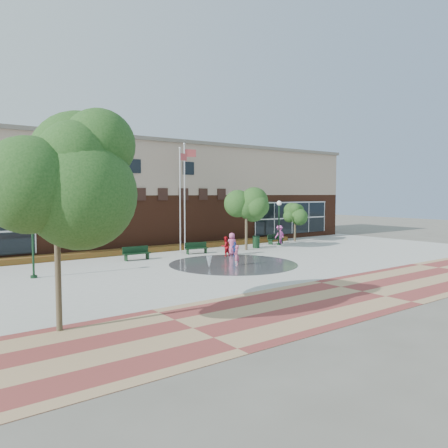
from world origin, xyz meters
TOP-DOWN VIEW (x-y plane):
  - ground at (0.00, 0.00)m, footprint 120.00×120.00m
  - plaza_concrete at (0.00, 4.00)m, footprint 46.00×18.00m
  - paver_band at (0.00, -7.00)m, footprint 46.00×6.00m
  - splash_pad at (0.00, 3.00)m, footprint 8.40×8.40m
  - library_building at (0.00, 17.48)m, footprint 44.40×10.40m
  - flower_bed at (0.00, 11.60)m, footprint 26.00×1.20m
  - flagpole_left at (-0.03, 9.60)m, footprint 0.90×0.42m
  - flagpole_right at (1.14, 10.81)m, footprint 1.05×0.34m
  - lamp_left at (-11.69, 5.78)m, footprint 0.39×0.39m
  - lamp_right at (9.89, 9.02)m, footprint 0.42×0.42m
  - bench_left at (-4.34, 8.36)m, footprint 1.94×0.59m
  - bench_mid at (0.76, 8.58)m, footprint 1.83×0.87m
  - bench_right at (10.18, 9.76)m, footprint 1.90×0.80m
  - trash_can at (6.79, 8.56)m, footprint 0.63×0.63m
  - tree_big_left at (-13.26, -4.53)m, footprint 4.68×4.68m
  - tree_mid at (5.25, 8.02)m, footprint 3.12×3.12m
  - tree_small_right at (13.22, 10.26)m, footprint 2.25×2.25m
  - water_jet_a at (-2.23, 2.53)m, footprint 0.40×0.40m
  - water_jet_b at (-0.76, 1.70)m, footprint 0.18×0.18m
  - child_splash at (-0.22, 2.35)m, footprint 0.59×0.56m
  - adult_red at (1.69, 6.09)m, footprint 0.76×0.60m
  - adult_pink at (2.58, 6.48)m, footprint 0.93×0.72m
  - child_blue at (2.07, 5.45)m, footprint 0.71×0.41m
  - person_bench at (10.42, 9.48)m, footprint 1.17×0.73m

SIDE VIEW (x-z plane):
  - ground at x=0.00m, z-range 0.00..0.00m
  - flower_bed at x=0.00m, z-range -0.20..0.20m
  - water_jet_a at x=-2.23m, z-range -0.39..0.39m
  - water_jet_b at x=-0.76m, z-range -0.20..0.20m
  - plaza_concrete at x=0.00m, z-range 0.00..0.01m
  - paver_band at x=0.00m, z-range 0.00..0.01m
  - splash_pad at x=0.00m, z-range 0.00..0.01m
  - bench_mid at x=0.76m, z-range -0.16..0.73m
  - bench_right at x=10.18m, z-range -0.16..0.76m
  - bench_left at x=-4.34m, z-range -0.17..0.79m
  - trash_can at x=6.79m, z-range 0.01..1.05m
  - child_blue at x=2.07m, z-range 0.00..1.13m
  - child_splash at x=-0.22m, z-range 0.00..1.35m
  - adult_red at x=1.69m, z-range 0.00..1.50m
  - adult_pink at x=2.58m, z-range 0.00..1.68m
  - person_bench at x=10.42m, z-range 0.00..1.74m
  - lamp_left at x=-11.69m, z-range 0.45..4.15m
  - lamp_right at x=9.89m, z-range 0.48..4.48m
  - tree_small_right at x=13.22m, z-range 0.88..4.72m
  - tree_mid at x=5.25m, z-range 1.20..6.46m
  - flagpole_left at x=-0.03m, z-range 0.46..8.65m
  - library_building at x=0.00m, z-range 0.04..9.24m
  - flagpole_right at x=1.14m, z-range 0.51..9.22m
  - tree_big_left at x=-13.26m, z-range 1.61..9.08m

